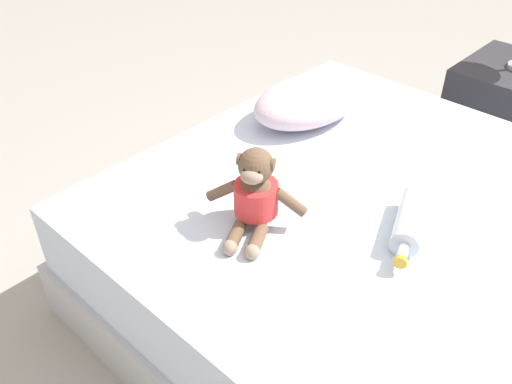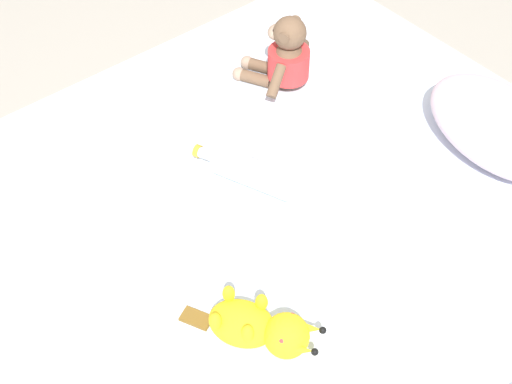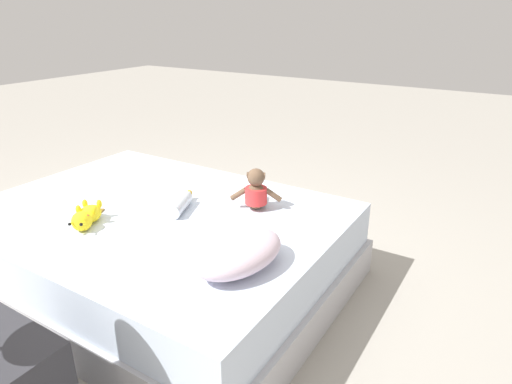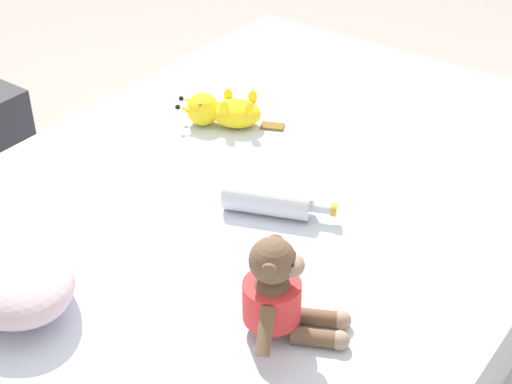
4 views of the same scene
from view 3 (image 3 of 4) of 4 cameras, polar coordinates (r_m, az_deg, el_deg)
The scene contains 6 objects.
ground_plane at distance 2.71m, azimuth -12.15°, elevation -10.96°, with size 16.00×16.00×0.00m, color #9E998E.
bed at distance 2.60m, azimuth -12.54°, elevation -6.89°, with size 1.49×2.02×0.45m.
pillow at distance 1.88m, azimuth -2.25°, elevation -7.78°, with size 0.49×0.35×0.15m.
plush_monkey at distance 2.43m, azimuth 0.02°, elevation 0.02°, with size 0.25×0.27×0.24m.
plush_yellow_creature at distance 2.41m, azimuth -20.97°, elevation -2.96°, with size 0.31×0.21×0.10m.
glass_bottle at distance 2.45m, azimuth -9.77°, elevation -1.59°, with size 0.29×0.16×0.08m.
Camera 3 is at (1.58, 1.65, 1.46)m, focal length 31.11 mm.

